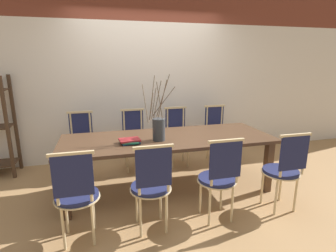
{
  "coord_description": "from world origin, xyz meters",
  "views": [
    {
      "loc": [
        -0.83,
        -3.14,
        1.68
      ],
      "look_at": [
        0.0,
        0.0,
        0.87
      ],
      "focal_mm": 28.0,
      "sensor_mm": 36.0,
      "label": 1
    }
  ],
  "objects": [
    {
      "name": "ground_plane",
      "position": [
        0.0,
        0.0,
        0.0
      ],
      "size": [
        16.0,
        16.0,
        0.0
      ],
      "primitive_type": "plane",
      "color": "#A87F51"
    },
    {
      "name": "wall_rear",
      "position": [
        0.0,
        1.36,
        1.6
      ],
      "size": [
        12.0,
        0.06,
        3.2
      ],
      "color": "silver",
      "rests_on": "ground_plane"
    },
    {
      "name": "dining_table",
      "position": [
        0.0,
        0.0,
        0.64
      ],
      "size": [
        2.7,
        1.0,
        0.72
      ],
      "color": "#4C3321",
      "rests_on": "ground_plane"
    },
    {
      "name": "chair_near_leftend",
      "position": [
        -1.08,
        -0.83,
        0.52
      ],
      "size": [
        0.42,
        0.42,
        0.95
      ],
      "color": "#1E234C",
      "rests_on": "ground_plane"
    },
    {
      "name": "chair_near_left",
      "position": [
        -0.38,
        -0.83,
        0.52
      ],
      "size": [
        0.42,
        0.42,
        0.95
      ],
      "color": "#1E234C",
      "rests_on": "ground_plane"
    },
    {
      "name": "chair_near_center",
      "position": [
        0.33,
        -0.83,
        0.52
      ],
      "size": [
        0.42,
        0.42,
        0.95
      ],
      "color": "#1E234C",
      "rests_on": "ground_plane"
    },
    {
      "name": "chair_near_right",
      "position": [
        1.13,
        -0.83,
        0.52
      ],
      "size": [
        0.42,
        0.42,
        0.95
      ],
      "color": "#1E234C",
      "rests_on": "ground_plane"
    },
    {
      "name": "chair_far_leftend",
      "position": [
        -1.13,
        0.83,
        0.52
      ],
      "size": [
        0.42,
        0.42,
        0.95
      ],
      "rotation": [
        0.0,
        0.0,
        3.14
      ],
      "color": "#1E234C",
      "rests_on": "ground_plane"
    },
    {
      "name": "chair_far_left",
      "position": [
        -0.33,
        0.83,
        0.52
      ],
      "size": [
        0.42,
        0.42,
        0.95
      ],
      "rotation": [
        0.0,
        0.0,
        3.14
      ],
      "color": "#1E234C",
      "rests_on": "ground_plane"
    },
    {
      "name": "chair_far_center",
      "position": [
        0.38,
        0.83,
        0.52
      ],
      "size": [
        0.42,
        0.42,
        0.95
      ],
      "rotation": [
        0.0,
        0.0,
        3.14
      ],
      "color": "#1E234C",
      "rests_on": "ground_plane"
    },
    {
      "name": "chair_far_right",
      "position": [
        1.08,
        0.83,
        0.52
      ],
      "size": [
        0.42,
        0.42,
        0.95
      ],
      "rotation": [
        0.0,
        0.0,
        3.14
      ],
      "color": "#1E234C",
      "rests_on": "ground_plane"
    },
    {
      "name": "vase_centerpiece",
      "position": [
        -0.14,
        -0.09,
        0.87
      ],
      "size": [
        0.39,
        0.39,
        0.81
      ],
      "color": "#33383D",
      "rests_on": "dining_table"
    },
    {
      "name": "book_stack",
      "position": [
        -0.5,
        -0.13,
        0.75
      ],
      "size": [
        0.26,
        0.23,
        0.05
      ],
      "color": "#234C8C",
      "rests_on": "dining_table"
    }
  ]
}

